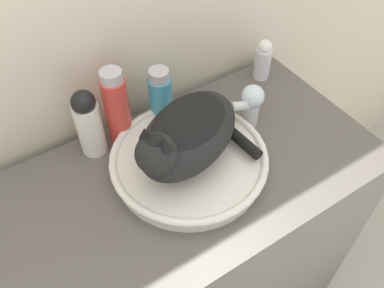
{
  "coord_description": "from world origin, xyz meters",
  "views": [
    {
      "loc": [
        -0.34,
        -0.27,
        1.7
      ],
      "look_at": [
        0.01,
        0.26,
        1.0
      ],
      "focal_mm": 38.0,
      "sensor_mm": 36.0,
      "label": 1
    }
  ],
  "objects_px": {
    "shampoo_bottle_tall": "(117,108)",
    "faucet": "(250,103)",
    "deodorant_stick": "(263,59)",
    "lotion_bottle_white": "(89,123)",
    "mouthwash_bottle": "(161,97)",
    "cat": "(187,134)"
  },
  "relations": [
    {
      "from": "shampoo_bottle_tall",
      "to": "faucet",
      "type": "bearing_deg",
      "value": -24.83
    },
    {
      "from": "deodorant_stick",
      "to": "lotion_bottle_white",
      "type": "height_order",
      "value": "lotion_bottle_white"
    },
    {
      "from": "deodorant_stick",
      "to": "mouthwash_bottle",
      "type": "bearing_deg",
      "value": 180.0
    },
    {
      "from": "cat",
      "to": "lotion_bottle_white",
      "type": "bearing_deg",
      "value": -72.08
    },
    {
      "from": "shampoo_bottle_tall",
      "to": "lotion_bottle_white",
      "type": "xyz_separation_m",
      "value": [
        -0.08,
        0.0,
        -0.01
      ]
    },
    {
      "from": "cat",
      "to": "shampoo_bottle_tall",
      "type": "height_order",
      "value": "cat"
    },
    {
      "from": "faucet",
      "to": "lotion_bottle_white",
      "type": "bearing_deg",
      "value": -31.12
    },
    {
      "from": "deodorant_stick",
      "to": "shampoo_bottle_tall",
      "type": "relative_size",
      "value": 0.59
    },
    {
      "from": "faucet",
      "to": "deodorant_stick",
      "type": "distance_m",
      "value": 0.22
    },
    {
      "from": "cat",
      "to": "mouthwash_bottle",
      "type": "xyz_separation_m",
      "value": [
        0.04,
        0.19,
        -0.05
      ]
    },
    {
      "from": "faucet",
      "to": "lotion_bottle_white",
      "type": "height_order",
      "value": "lotion_bottle_white"
    },
    {
      "from": "shampoo_bottle_tall",
      "to": "mouthwash_bottle",
      "type": "bearing_deg",
      "value": 0.0
    },
    {
      "from": "deodorant_stick",
      "to": "lotion_bottle_white",
      "type": "distance_m",
      "value": 0.56
    },
    {
      "from": "deodorant_stick",
      "to": "shampoo_bottle_tall",
      "type": "height_order",
      "value": "shampoo_bottle_tall"
    },
    {
      "from": "faucet",
      "to": "shampoo_bottle_tall",
      "type": "distance_m",
      "value": 0.35
    },
    {
      "from": "faucet",
      "to": "lotion_bottle_white",
      "type": "xyz_separation_m",
      "value": [
        -0.39,
        0.15,
        0.02
      ]
    },
    {
      "from": "shampoo_bottle_tall",
      "to": "lotion_bottle_white",
      "type": "relative_size",
      "value": 1.14
    },
    {
      "from": "deodorant_stick",
      "to": "lotion_bottle_white",
      "type": "relative_size",
      "value": 0.68
    },
    {
      "from": "faucet",
      "to": "lotion_bottle_white",
      "type": "distance_m",
      "value": 0.42
    },
    {
      "from": "shampoo_bottle_tall",
      "to": "mouthwash_bottle",
      "type": "height_order",
      "value": "shampoo_bottle_tall"
    },
    {
      "from": "faucet",
      "to": "mouthwash_bottle",
      "type": "distance_m",
      "value": 0.24
    },
    {
      "from": "cat",
      "to": "shampoo_bottle_tall",
      "type": "distance_m",
      "value": 0.21
    }
  ]
}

